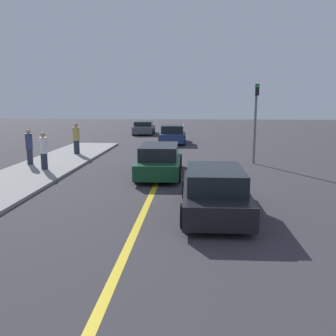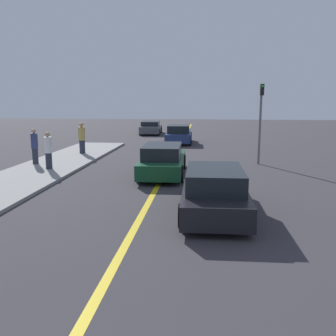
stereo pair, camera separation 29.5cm
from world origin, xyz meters
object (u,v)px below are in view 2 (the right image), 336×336
object	(u,v)px
pedestrian_mid_group	(48,150)
pedestrian_far_standing	(35,146)
car_parked_left_lot	(151,128)
traffic_light	(261,116)
car_ahead_center	(163,160)
car_far_distant	(179,134)
pedestrian_by_sign	(82,138)
car_near_right_lane	(214,191)

from	to	relation	value
pedestrian_mid_group	pedestrian_far_standing	world-z (taller)	pedestrian_far_standing
car_parked_left_lot	traffic_light	xyz separation A→B (m)	(7.76, -15.82, 1.85)
car_ahead_center	car_far_distant	size ratio (longest dim) A/B	1.07
traffic_light	pedestrian_by_sign	bearing A→B (deg)	167.91
car_near_right_lane	pedestrian_by_sign	bearing A→B (deg)	124.31
car_ahead_center	pedestrian_by_sign	world-z (taller)	pedestrian_by_sign
car_ahead_center	traffic_light	world-z (taller)	traffic_light
car_far_distant	traffic_light	bearing A→B (deg)	-63.73
pedestrian_far_standing	pedestrian_mid_group	bearing A→B (deg)	-45.30
car_parked_left_lot	pedestrian_far_standing	world-z (taller)	pedestrian_far_standing
car_far_distant	car_parked_left_lot	distance (m)	7.75
traffic_light	pedestrian_mid_group	bearing A→B (deg)	-163.79
car_ahead_center	car_parked_left_lot	distance (m)	19.29
car_near_right_lane	car_parked_left_lot	bearing A→B (deg)	101.64
car_parked_left_lot	pedestrian_by_sign	world-z (taller)	pedestrian_by_sign
pedestrian_by_sign	traffic_light	world-z (taller)	traffic_light
car_ahead_center	car_parked_left_lot	bearing A→B (deg)	98.50
car_far_distant	pedestrian_far_standing	world-z (taller)	pedestrian_far_standing
pedestrian_by_sign	car_parked_left_lot	bearing A→B (deg)	81.37
traffic_light	car_far_distant	bearing A→B (deg)	118.04
pedestrian_mid_group	traffic_light	bearing A→B (deg)	16.21
car_parked_left_lot	traffic_light	size ratio (longest dim) A/B	1.08
car_near_right_lane	pedestrian_far_standing	xyz separation A→B (m)	(-8.54, 6.83, 0.34)
car_near_right_lane	pedestrian_by_sign	distance (m)	12.90
car_near_right_lane	traffic_light	xyz separation A→B (m)	(2.44, 8.45, 1.80)
car_parked_left_lot	car_far_distant	bearing A→B (deg)	-69.35
car_ahead_center	pedestrian_mid_group	world-z (taller)	pedestrian_mid_group
traffic_light	car_parked_left_lot	bearing A→B (deg)	116.14
car_ahead_center	car_near_right_lane	bearing A→B (deg)	-69.66
car_near_right_lane	car_parked_left_lot	world-z (taller)	car_near_right_lane
pedestrian_by_sign	traffic_light	xyz separation A→B (m)	(9.84, -2.11, 1.43)
car_near_right_lane	car_far_distant	size ratio (longest dim) A/B	1.04
car_far_distant	car_parked_left_lot	world-z (taller)	car_far_distant
car_ahead_center	car_parked_left_lot	world-z (taller)	car_ahead_center
car_near_right_lane	car_far_distant	bearing A→B (deg)	96.60
car_near_right_lane	pedestrian_by_sign	world-z (taller)	pedestrian_by_sign
pedestrian_mid_group	car_ahead_center	bearing A→B (deg)	-3.82
pedestrian_mid_group	pedestrian_by_sign	distance (m)	4.95
car_far_distant	pedestrian_by_sign	xyz separation A→B (m)	(-5.20, -6.62, 0.35)
pedestrian_mid_group	pedestrian_far_standing	xyz separation A→B (m)	(-1.21, 1.22, 0.02)
car_far_distant	car_parked_left_lot	bearing A→B (deg)	111.93
car_near_right_lane	car_ahead_center	size ratio (longest dim) A/B	0.97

